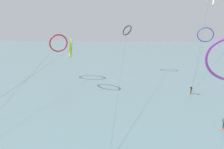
# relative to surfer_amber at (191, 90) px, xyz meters

# --- Properties ---
(sea_water) EXTENTS (400.00, 200.00, 0.08)m
(sea_water) POSITION_rel_surfer_amber_xyz_m (-15.99, 72.84, -0.78)
(sea_water) COLOR slate
(sea_water) RESTS_ON ground
(surfer_amber) EXTENTS (1.40, 0.72, 1.70)m
(surfer_amber) POSITION_rel_surfer_amber_xyz_m (0.00, 0.00, 0.00)
(surfer_amber) COLOR orange
(surfer_amber) RESTS_ON ground
(kite_crimson) EXTENTS (5.47, 41.89, 12.03)m
(kite_crimson) POSITION_rel_surfer_amber_xyz_m (-33.20, 15.08, 8.54)
(kite_crimson) COLOR red
(kite_crimson) RESTS_ON ground
(kite_cobalt) EXTENTS (10.47, 17.28, 13.89)m
(kite_cobalt) POSITION_rel_surfer_amber_xyz_m (8.23, 15.55, 10.99)
(kite_cobalt) COLOR #2647B7
(kite_cobalt) RESTS_ON ground
(kite_lime) EXTENTS (11.10, 27.56, 11.09)m
(kite_lime) POSITION_rel_surfer_amber_xyz_m (-27.23, 6.48, 7.95)
(kite_lime) COLOR #8CC62D
(kite_lime) RESTS_ON ground
(kite_charcoal) EXTENTS (4.83, 51.73, 14.80)m
(kite_charcoal) POSITION_rel_surfer_amber_xyz_m (-13.19, 27.26, 12.15)
(kite_charcoal) COLOR black
(kite_charcoal) RESTS_ON ground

